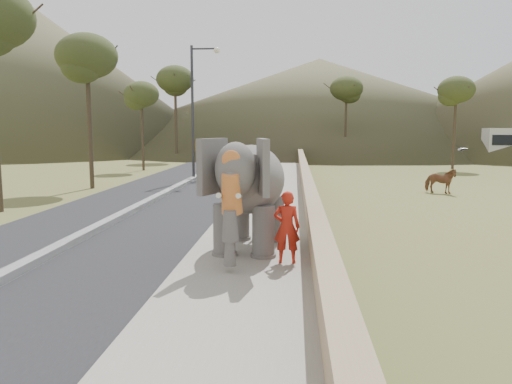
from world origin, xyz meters
TOP-DOWN VIEW (x-y plane):
  - ground at (0.00, 0.00)m, footprint 160.00×160.00m
  - road at (-5.00, 10.00)m, footprint 7.00×120.00m
  - median at (-5.00, 10.00)m, footprint 0.35×120.00m
  - walkway at (0.00, 10.00)m, footprint 3.00×120.00m
  - parapet at (1.65, 10.00)m, footprint 0.30×120.00m
  - lamppost at (-4.69, 17.85)m, footprint 1.76×0.36m
  - signboard at (-4.50, 17.62)m, footprint 0.60×0.08m
  - cow at (8.22, 12.78)m, footprint 1.62×1.20m
  - distant_car at (17.40, 35.26)m, footprint 4.51×2.65m
  - hill_left at (-38.00, 55.00)m, footprint 60.00×60.00m
  - hill_far at (5.00, 70.00)m, footprint 80.00×80.00m
  - elephant_and_man at (0.02, 0.53)m, footprint 2.42×4.03m
  - motorcyclist at (-2.79, 26.34)m, footprint 1.26×1.64m
  - trees at (2.53, 26.02)m, footprint 46.81×35.77m

SIDE VIEW (x-z plane):
  - ground at x=0.00m, z-range 0.00..0.00m
  - road at x=-5.00m, z-range 0.00..0.03m
  - walkway at x=0.00m, z-range 0.00..0.15m
  - median at x=-5.00m, z-range 0.00..0.22m
  - parapet at x=1.65m, z-range 0.00..1.10m
  - cow at x=8.22m, z-range 0.00..1.24m
  - distant_car at x=17.40m, z-range 0.00..1.44m
  - motorcyclist at x=-2.79m, z-range -0.18..1.70m
  - elephant_and_man at x=0.02m, z-range 0.14..2.93m
  - signboard at x=-4.50m, z-range 0.44..2.84m
  - trees at x=2.53m, z-range -0.63..8.58m
  - lamppost at x=-4.69m, z-range 0.87..8.87m
  - hill_far at x=5.00m, z-range 0.00..14.00m
  - hill_left at x=-38.00m, z-range 0.00..22.00m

